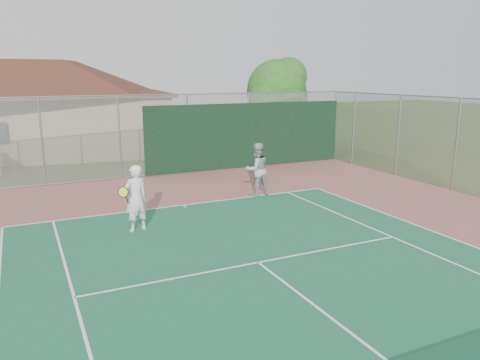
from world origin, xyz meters
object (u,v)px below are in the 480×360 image
at_px(player_white_front, 136,199).
at_px(player_grey_back, 257,170).
at_px(clubhouse, 45,97).
at_px(tree, 278,92).

distance_m(player_white_front, player_grey_back, 5.30).
bearing_deg(player_white_front, player_grey_back, -171.35).
bearing_deg(player_white_front, clubhouse, -99.81).
height_order(clubhouse, player_white_front, clubhouse).
bearing_deg(tree, clubhouse, 150.01).
relative_size(tree, player_grey_back, 2.72).
bearing_deg(clubhouse, player_grey_back, -58.95).
bearing_deg(clubhouse, player_white_front, -78.16).
bearing_deg(tree, player_grey_back, -124.59).
xyz_separation_m(player_white_front, player_grey_back, (4.88, 2.07, 0.02)).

